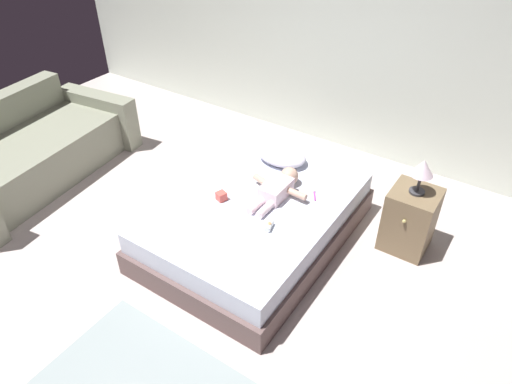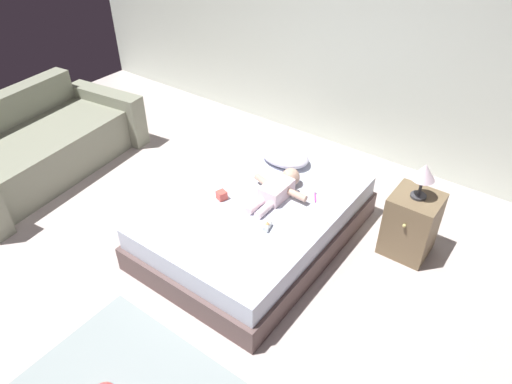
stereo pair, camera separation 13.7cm
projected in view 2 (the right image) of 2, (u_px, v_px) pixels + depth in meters
The scene contains 11 objects.
ground_plane at pixel (172, 318), 3.36m from camera, with size 8.00×8.00×0.00m, color #B6A8A5.
wall_behind_bed at pixel (375, 25), 4.48m from camera, with size 8.00×0.12×2.77m, color silver.
bed at pixel (256, 221), 3.94m from camera, with size 1.35×1.92×0.41m.
pillow at pixel (285, 156), 4.26m from camera, with size 0.48×0.34×0.13m.
baby at pixel (279, 188), 3.86m from camera, with size 0.52×0.63×0.16m.
toothbrush at pixel (315, 196), 3.86m from camera, with size 0.09×0.12×0.02m.
couch at pixel (37, 147), 4.76m from camera, with size 1.29×2.13×0.78m.
nightstand at pixel (411, 224), 3.78m from camera, with size 0.38×0.41×0.56m.
lamp at pixel (424, 174), 3.48m from camera, with size 0.18×0.18×0.30m.
toy_block at pixel (222, 195), 3.82m from camera, with size 0.09×0.09×0.07m.
baby_bottle at pixel (267, 226), 3.52m from camera, with size 0.07×0.11×0.07m.
Camera 2 is at (1.77, -1.37, 2.74)m, focal length 32.31 mm.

